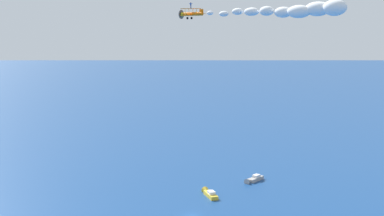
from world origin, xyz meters
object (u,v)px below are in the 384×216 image
(motorboat_inshore, at_px, (253,179))
(motorboat_trailing, at_px, (209,193))
(biplane_lead, at_px, (191,13))
(wingwalker_lead, at_px, (191,5))

(motorboat_inshore, distance_m, motorboat_trailing, 20.99)
(motorboat_inshore, height_order, motorboat_trailing, motorboat_trailing)
(biplane_lead, bearing_deg, motorboat_trailing, 10.70)
(motorboat_trailing, distance_m, wingwalker_lead, 57.23)
(motorboat_trailing, height_order, wingwalker_lead, wingwalker_lead)
(wingwalker_lead, bearing_deg, biplane_lead, -12.26)
(motorboat_trailing, relative_size, biplane_lead, 1.07)
(motorboat_inshore, bearing_deg, motorboat_trailing, 163.21)
(motorboat_trailing, xyz_separation_m, wingwalker_lead, (-16.95, -3.16, 54.57))
(motorboat_inshore, relative_size, motorboat_trailing, 1.11)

